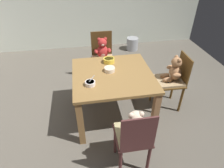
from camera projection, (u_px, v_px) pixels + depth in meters
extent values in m
cube|color=#585349|center=(113.00, 114.00, 2.95)|extent=(5.20, 5.20, 0.04)
cube|color=olive|center=(113.00, 75.00, 2.53)|extent=(1.05, 1.01, 0.04)
cube|color=brown|center=(81.00, 124.00, 2.32)|extent=(0.08, 0.08, 0.68)
cube|color=#8B613E|center=(155.00, 114.00, 2.45)|extent=(0.08, 0.08, 0.68)
cube|color=olive|center=(78.00, 82.00, 3.04)|extent=(0.08, 0.08, 0.68)
cube|color=#8E5B3E|center=(136.00, 76.00, 3.17)|extent=(0.08, 0.08, 0.68)
cube|color=#473115|center=(103.00, 62.00, 3.33)|extent=(0.40, 0.40, 0.02)
cube|color=#473115|center=(102.00, 44.00, 3.35)|extent=(0.36, 0.02, 0.46)
cylinder|color=#473115|center=(95.00, 79.00, 3.31)|extent=(0.04, 0.04, 0.44)
cylinder|color=#473115|center=(114.00, 77.00, 3.35)|extent=(0.04, 0.04, 0.44)
cylinder|color=#473115|center=(94.00, 69.00, 3.58)|extent=(0.04, 0.04, 0.44)
cylinder|color=#473115|center=(111.00, 68.00, 3.63)|extent=(0.04, 0.04, 0.44)
cube|color=tan|center=(103.00, 60.00, 3.32)|extent=(0.37, 0.37, 0.03)
ellipsoid|color=#AD2A29|center=(103.00, 52.00, 3.30)|extent=(0.20, 0.17, 0.23)
ellipsoid|color=beige|center=(103.00, 54.00, 3.26)|extent=(0.11, 0.06, 0.14)
sphere|color=#AD2A29|center=(102.00, 43.00, 3.19)|extent=(0.15, 0.15, 0.15)
ellipsoid|color=beige|center=(103.00, 45.00, 3.16)|extent=(0.06, 0.05, 0.05)
sphere|color=#AD2A29|center=(99.00, 39.00, 3.16)|extent=(0.06, 0.06, 0.06)
sphere|color=#AD2A29|center=(105.00, 39.00, 3.17)|extent=(0.06, 0.06, 0.06)
ellipsoid|color=#AD2A29|center=(96.00, 51.00, 3.25)|extent=(0.06, 0.13, 0.06)
ellipsoid|color=#AD2A29|center=(109.00, 50.00, 3.28)|extent=(0.06, 0.13, 0.06)
ellipsoid|color=#AD2A29|center=(100.00, 59.00, 3.24)|extent=(0.07, 0.15, 0.07)
ellipsoid|color=#AD2A29|center=(107.00, 59.00, 3.26)|extent=(0.07, 0.15, 0.07)
cube|color=#583B18|center=(168.00, 82.00, 2.83)|extent=(0.43, 0.38, 0.02)
cube|color=#583B18|center=(184.00, 69.00, 2.73)|extent=(0.03, 0.34, 0.40)
cylinder|color=#583B18|center=(151.00, 89.00, 3.07)|extent=(0.04, 0.04, 0.44)
cylinder|color=#583B18|center=(158.00, 102.00, 2.82)|extent=(0.04, 0.04, 0.44)
cylinder|color=#583B18|center=(173.00, 87.00, 3.12)|extent=(0.04, 0.04, 0.44)
cylinder|color=#583B18|center=(181.00, 100.00, 2.86)|extent=(0.04, 0.04, 0.44)
cube|color=tan|center=(168.00, 80.00, 2.82)|extent=(0.39, 0.35, 0.03)
ellipsoid|color=#A9774D|center=(175.00, 72.00, 2.75)|extent=(0.17, 0.20, 0.22)
ellipsoid|color=beige|center=(171.00, 73.00, 2.75)|extent=(0.06, 0.11, 0.13)
sphere|color=#A9774D|center=(177.00, 62.00, 2.65)|extent=(0.15, 0.15, 0.15)
ellipsoid|color=beige|center=(173.00, 63.00, 2.65)|extent=(0.05, 0.06, 0.04)
sphere|color=#A9774D|center=(176.00, 57.00, 2.66)|extent=(0.06, 0.06, 0.06)
sphere|color=#A9774D|center=(180.00, 61.00, 2.58)|extent=(0.06, 0.06, 0.06)
ellipsoid|color=#A9774D|center=(171.00, 67.00, 2.82)|extent=(0.13, 0.07, 0.06)
ellipsoid|color=#A9774D|center=(177.00, 75.00, 2.64)|extent=(0.13, 0.07, 0.06)
ellipsoid|color=#A9774D|center=(165.00, 76.00, 2.83)|extent=(0.15, 0.07, 0.07)
ellipsoid|color=#A9774D|center=(168.00, 80.00, 2.74)|extent=(0.15, 0.07, 0.07)
cube|color=#4E2928|center=(132.00, 136.00, 2.03)|extent=(0.37, 0.37, 0.02)
cube|color=#4E2928|center=(138.00, 135.00, 1.76)|extent=(0.34, 0.02, 0.42)
cylinder|color=#4E2928|center=(140.00, 137.00, 2.31)|extent=(0.04, 0.04, 0.44)
cylinder|color=#4E2928|center=(115.00, 140.00, 2.27)|extent=(0.04, 0.04, 0.44)
cylinder|color=#4E2928|center=(148.00, 159.00, 2.06)|extent=(0.04, 0.04, 0.44)
cylinder|color=#4E2928|center=(120.00, 164.00, 2.02)|extent=(0.04, 0.04, 0.44)
cube|color=tan|center=(132.00, 134.00, 2.01)|extent=(0.34, 0.34, 0.03)
ellipsoid|color=beige|center=(135.00, 130.00, 1.89)|extent=(0.19, 0.16, 0.22)
ellipsoid|color=#D2B287|center=(133.00, 127.00, 1.93)|extent=(0.11, 0.06, 0.13)
sphere|color=beige|center=(136.00, 118.00, 1.80)|extent=(0.14, 0.14, 0.14)
ellipsoid|color=#D2B287|center=(134.00, 115.00, 1.85)|extent=(0.06, 0.05, 0.04)
sphere|color=beige|center=(142.00, 114.00, 1.77)|extent=(0.05, 0.05, 0.05)
sphere|color=beige|center=(131.00, 115.00, 1.76)|extent=(0.05, 0.05, 0.05)
ellipsoid|color=beige|center=(145.00, 125.00, 1.90)|extent=(0.06, 0.12, 0.06)
ellipsoid|color=beige|center=(124.00, 128.00, 1.87)|extent=(0.06, 0.12, 0.06)
ellipsoid|color=beige|center=(136.00, 126.00, 2.03)|extent=(0.07, 0.14, 0.07)
ellipsoid|color=beige|center=(127.00, 128.00, 2.01)|extent=(0.07, 0.14, 0.07)
cylinder|color=yellow|center=(109.00, 60.00, 2.75)|extent=(0.16, 0.16, 0.06)
cylinder|color=yellow|center=(109.00, 62.00, 2.77)|extent=(0.09, 0.09, 0.01)
cylinder|color=#CEAE89|center=(109.00, 59.00, 2.74)|extent=(0.13, 0.13, 0.01)
cylinder|color=silver|center=(90.00, 83.00, 2.30)|extent=(0.12, 0.12, 0.05)
cylinder|color=silver|center=(90.00, 85.00, 2.31)|extent=(0.07, 0.07, 0.01)
cylinder|color=beige|center=(90.00, 82.00, 2.29)|extent=(0.10, 0.10, 0.01)
cylinder|color=#BCBCC1|center=(92.00, 79.00, 2.28)|extent=(0.08, 0.05, 0.06)
ellipsoid|color=#BCBCC1|center=(90.00, 82.00, 2.29)|extent=(0.04, 0.04, 0.01)
cylinder|color=beige|center=(110.00, 69.00, 2.56)|extent=(0.14, 0.14, 0.05)
cylinder|color=beige|center=(110.00, 71.00, 2.57)|extent=(0.08, 0.08, 0.01)
cylinder|color=beige|center=(110.00, 68.00, 2.55)|extent=(0.12, 0.12, 0.01)
cylinder|color=#93969B|center=(132.00, 44.00, 4.70)|extent=(0.28, 0.28, 0.30)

